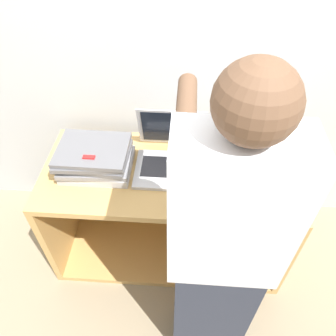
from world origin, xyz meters
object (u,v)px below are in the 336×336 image
laptop_open (170,156)px  person (221,256)px  laptop_stack_right (245,167)px  laptop_stack_left (95,158)px

laptop_open → person: 0.65m
person → laptop_stack_right: bearing=74.2°
laptop_stack_left → person: (0.62, -0.55, 0.04)m
person → laptop_stack_left: bearing=138.7°
laptop_open → laptop_stack_right: laptop_open is taller
laptop_stack_right → laptop_stack_left: bearing=179.8°
laptop_stack_right → laptop_open: bearing=171.2°
laptop_stack_left → person: bearing=-41.3°
laptop_open → laptop_stack_left: size_ratio=0.94×
laptop_stack_right → person: person is taller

